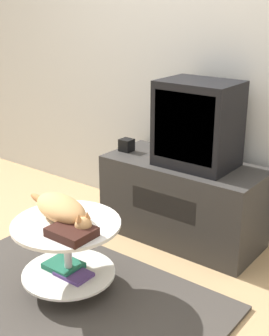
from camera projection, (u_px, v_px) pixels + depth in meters
ground_plane at (72, 299)px, 2.59m from camera, size 12.00×12.00×0.00m
wall_back at (202, 40)px, 3.12m from camera, size 8.00×0.05×2.60m
rug at (72, 297)px, 2.58m from camera, size 1.66×1.04×0.02m
tv_stand at (183, 201)px, 3.17m from camera, size 1.07×0.48×0.55m
tv at (198, 124)px, 2.93m from camera, size 0.48×0.36×0.54m
speaker at (127, 145)px, 3.29m from camera, size 0.09×0.09×0.09m
coffee_table at (67, 249)px, 2.57m from camera, size 0.59×0.59×0.41m
dvd_box at (72, 232)px, 2.36m from camera, size 0.22×0.18×0.05m
cat at (62, 209)px, 2.52m from camera, size 0.60×0.29×0.12m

